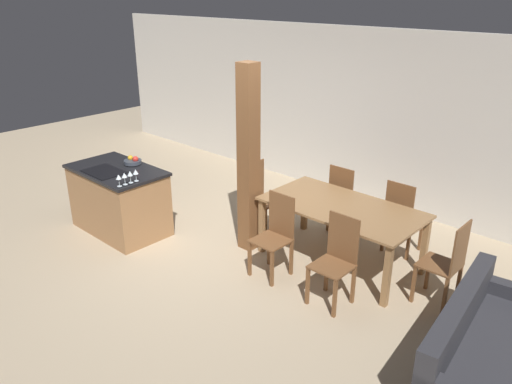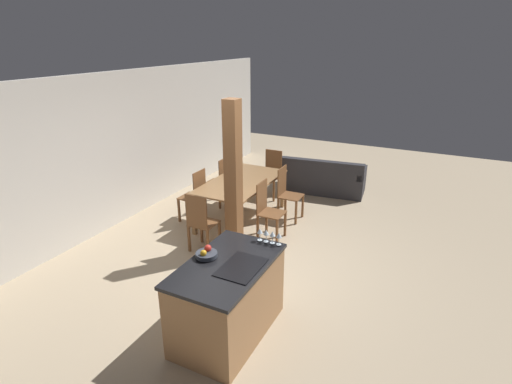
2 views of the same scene
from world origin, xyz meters
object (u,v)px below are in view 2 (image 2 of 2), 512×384
Objects in this scene: wine_glass_far at (266,233)px; dining_chair_head_end at (201,222)px; fruit_bowl at (206,254)px; wine_glass_near at (279,236)px; couch at (322,179)px; dining_chair_far_left at (195,195)px; timber_post at (233,180)px; kitchen_island at (228,299)px; dining_chair_near_right at (287,193)px; dining_chair_foot_end at (271,173)px; dining_chair_far_right at (220,181)px; wine_glass_middle at (273,234)px; dining_table at (241,185)px; dining_chair_near_left at (268,209)px; wine_glass_end at (260,231)px.

wine_glass_far is 0.16× the size of dining_chair_head_end.
fruit_bowl is 1.55× the size of wine_glass_near.
dining_chair_far_left is at bearing 50.91° from couch.
timber_post is at bearing 48.79° from wine_glass_near.
kitchen_island is 3.30m from dining_chair_near_right.
fruit_bowl reaches higher than dining_chair_near_right.
dining_chair_near_right and dining_chair_foot_end have the same top height.
dining_chair_near_right is at bearing 90.00° from dining_chair_far_right.
wine_glass_far is at bearing 90.00° from wine_glass_middle.
wine_glass_near is 1.62m from timber_post.
wine_glass_middle is at bearing 152.56° from dining_chair_head_end.
dining_chair_head_end reaches higher than dining_table.
fruit_bowl is 2.42m from dining_chair_near_left.
couch is (2.56, -1.64, -0.25)m from dining_chair_far_left.
dining_table is 1.32m from timber_post.
dining_chair_near_right is 1.92m from dining_chair_head_end.
dining_chair_far_right is (2.61, 2.42, -0.54)m from wine_glass_near.
wine_glass_far is at bearing -145.05° from dining_table.
wine_glass_far is 1.99m from dining_chair_near_left.
wine_glass_near and wine_glass_far have the same top height.
wine_glass_end is 1.75m from dining_chair_head_end.
wine_glass_near reaches higher than fruit_bowl.
dining_chair_far_right is 2.08m from timber_post.
wine_glass_end is at bearing -137.80° from timber_post.
fruit_bowl is 3.00m from dining_table.
dining_table is at bearing -90.00° from dining_chair_foot_end.
dining_table is at bearing 60.55° from couch.
dining_chair_near_right and dining_chair_far_left have the same top height.
wine_glass_middle is 3.91m from dining_chair_foot_end.
wine_glass_near and wine_glass_middle have the same top height.
timber_post reaches higher than dining_chair_head_end.
dining_chair_near_left is 0.53× the size of couch.
wine_glass_near is 3.03m from dining_chair_far_left.
wine_glass_near is at bearing -45.32° from fruit_bowl.
timber_post reaches higher than dining_chair_far_right.
wine_glass_far is at bearing 91.69° from couch.
couch is (2.13, -0.90, -0.41)m from dining_table.
wine_glass_near is at bearing -131.21° from timber_post.
dining_chair_far_right is (0.43, 0.74, -0.17)m from dining_table.
dining_chair_foot_end is (4.15, 1.34, 0.05)m from kitchen_island.
fruit_bowl is at bearing 37.49° from dining_chair_far_left.
wine_glass_middle is 1.00× the size of wine_glass_end.
fruit_bowl is 0.24× the size of dining_chair_foot_end.
dining_chair_head_end is (-0.91, 0.74, 0.00)m from dining_chair_near_left.
kitchen_island is 1.40× the size of dining_chair_head_end.
kitchen_island is 2.04m from timber_post.
dining_chair_head_end is (-1.78, -0.74, 0.00)m from dining_chair_far_right.
dining_chair_head_end is at bearing 63.73° from wine_glass_near.
dining_chair_near_right is at bearing 20.04° from wine_glass_near.
kitchen_island is 0.90m from wine_glass_middle.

